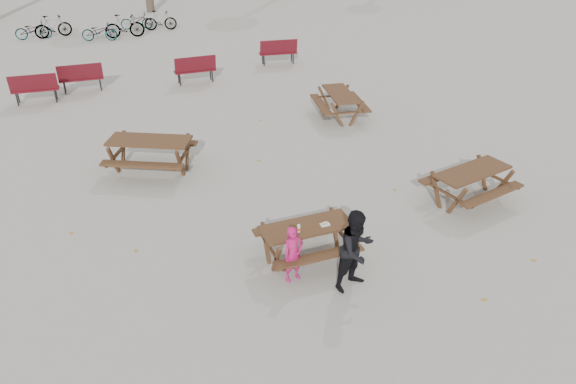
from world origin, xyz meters
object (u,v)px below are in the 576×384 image
object	(u,v)px
picnic_table_north	(151,155)
picnic_table_far	(340,105)
child	(293,254)
picnic_table_east	(470,186)
food_tray	(325,225)
adult	(356,250)
main_picnic_table	(307,234)
soda_bottle	(299,229)

from	to	relation	value
picnic_table_north	picnic_table_far	xyz separation A→B (m)	(6.15, 1.58, -0.05)
child	picnic_table_east	bearing A→B (deg)	2.15
picnic_table_far	food_tray	bearing A→B (deg)	161.39
adult	picnic_table_north	world-z (taller)	adult
food_tray	picnic_table_far	world-z (taller)	food_tray
main_picnic_table	adult	size ratio (longest dim) A/B	1.12
adult	picnic_table_far	size ratio (longest dim) A/B	0.87
adult	picnic_table_north	distance (m)	6.66
main_picnic_table	soda_bottle	xyz separation A→B (m)	(-0.23, -0.14, 0.26)
food_tray	picnic_table_north	world-z (taller)	picnic_table_north
adult	picnic_table_east	xyz separation A→B (m)	(3.94, 1.81, -0.40)
food_tray	child	world-z (taller)	child
main_picnic_table	soda_bottle	bearing A→B (deg)	-148.96
child	picnic_table_far	bearing A→B (deg)	46.24
food_tray	soda_bottle	size ratio (longest dim) A/B	1.06
food_tray	child	xyz separation A→B (m)	(-0.82, -0.40, -0.22)
soda_bottle	picnic_table_north	distance (m)	5.49
child	picnic_table_east	world-z (taller)	child
main_picnic_table	picnic_table_north	world-z (taller)	picnic_table_north
picnic_table_far	picnic_table_east	bearing A→B (deg)	-165.33
picnic_table_north	child	bearing A→B (deg)	-45.12
food_tray	picnic_table_east	distance (m)	4.20
food_tray	picnic_table_east	size ratio (longest dim) A/B	0.10
picnic_table_east	picnic_table_north	size ratio (longest dim) A/B	0.91
main_picnic_table	adult	distance (m)	1.23
food_tray	child	bearing A→B (deg)	-154.15
main_picnic_table	child	distance (m)	0.71
picnic_table_east	picnic_table_far	size ratio (longest dim) A/B	1.02
food_tray	adult	xyz separation A→B (m)	(0.17, -0.99, 0.01)
food_tray	soda_bottle	distance (m)	0.56
soda_bottle	picnic_table_far	size ratio (longest dim) A/B	0.09
soda_bottle	food_tray	bearing A→B (deg)	2.36
food_tray	picnic_table_far	distance (m)	7.59
picnic_table_east	picnic_table_far	distance (m)	5.87
picnic_table_north	main_picnic_table	bearing A→B (deg)	-38.56
food_tray	picnic_table_east	xyz separation A→B (m)	(4.10, 0.81, -0.39)
main_picnic_table	picnic_table_far	bearing A→B (deg)	58.99
food_tray	adult	size ratio (longest dim) A/B	0.11
main_picnic_table	picnic_table_east	world-z (taller)	picnic_table_east
main_picnic_table	picnic_table_north	xyz separation A→B (m)	(-2.21, 4.97, -0.14)
soda_bottle	child	xyz separation A→B (m)	(-0.26, -0.38, -0.27)
picnic_table_east	picnic_table_north	bearing A→B (deg)	135.81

